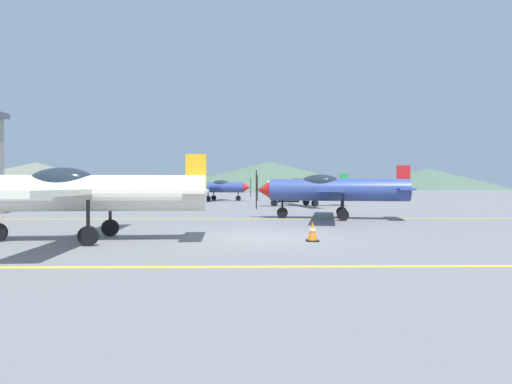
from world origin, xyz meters
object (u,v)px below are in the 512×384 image
at_px(airplane_far, 304,188).
at_px(airplane_back, 215,187).
at_px(car_sedan, 289,193).
at_px(airplane_near, 83,192).
at_px(airplane_mid, 332,189).
at_px(traffic_cone_front, 313,232).

xyz_separation_m(airplane_far, airplane_back, (-7.91, 11.11, 0.00)).
relative_size(airplane_back, car_sedan, 1.93).
bearing_deg(airplane_near, airplane_mid, 41.16).
xyz_separation_m(airplane_far, car_sedan, (-0.39, 9.02, -0.61)).
bearing_deg(airplane_mid, airplane_back, 108.14).
bearing_deg(airplane_mid, traffic_cone_front, -105.17).
distance_m(airplane_far, car_sedan, 9.04).
height_order(airplane_far, car_sedan, airplane_far).
bearing_deg(traffic_cone_front, airplane_far, 83.16).
relative_size(airplane_mid, airplane_far, 1.00).
bearing_deg(airplane_near, traffic_cone_front, -1.62).
bearing_deg(airplane_mid, car_sedan, 90.36).
bearing_deg(airplane_back, airplane_near, -92.39).
bearing_deg(traffic_cone_front, airplane_back, 99.90).
height_order(airplane_near, car_sedan, airplane_near).
distance_m(car_sedan, traffic_cone_front, 29.37).
bearing_deg(airplane_far, airplane_back, 125.44).
distance_m(airplane_mid, airplane_far, 12.26).
xyz_separation_m(airplane_mid, traffic_cone_front, (-2.18, -8.02, -1.17)).
xyz_separation_m(airplane_mid, car_sedan, (-0.13, 21.27, -0.61)).
distance_m(airplane_near, car_sedan, 30.41).
bearing_deg(airplane_near, airplane_far, 65.36).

